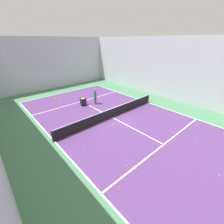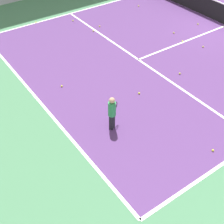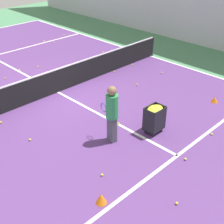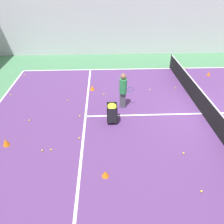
# 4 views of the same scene
# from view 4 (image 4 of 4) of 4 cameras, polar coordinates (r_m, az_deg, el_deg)

# --- Properties ---
(ground_plane) EXTENTS (31.16, 31.16, 0.00)m
(ground_plane) POSITION_cam_4_polar(r_m,az_deg,el_deg) (11.53, 22.39, -0.40)
(ground_plane) COLOR #477F56
(court_playing_area) EXTENTS (11.60, 20.62, 0.00)m
(court_playing_area) POSITION_cam_4_polar(r_m,az_deg,el_deg) (11.53, 22.39, -0.39)
(court_playing_area) COLOR #563370
(court_playing_area) RESTS_ON ground
(line_sideline_right) EXTENTS (0.10, 20.62, 0.00)m
(line_sideline_right) POSITION_cam_4_polar(r_m,az_deg,el_deg) (16.35, 14.97, 10.95)
(line_sideline_right) COLOR white
(line_sideline_right) RESTS_ON ground
(line_service_far) EXTENTS (11.60, 0.10, 0.00)m
(line_service_far) POSITION_cam_4_polar(r_m,az_deg,el_deg) (10.54, -6.94, -1.13)
(line_service_far) COLOR white
(line_service_far) RESTS_ON ground
(line_centre_service) EXTENTS (0.10, 11.34, 0.00)m
(line_centre_service) POSITION_cam_4_polar(r_m,az_deg,el_deg) (11.53, 22.39, -0.37)
(line_centre_service) COLOR white
(line_centre_service) RESTS_ON ground
(hall_enclosure_right) EXTENTS (0.15, 27.46, 7.31)m
(hall_enclosure_right) POSITION_cam_4_polar(r_m,az_deg,el_deg) (18.59, 13.80, 25.48)
(hall_enclosure_right) COLOR silver
(hall_enclosure_right) RESTS_ON ground
(tennis_net) EXTENTS (11.90, 0.10, 0.98)m
(tennis_net) POSITION_cam_4_polar(r_m,az_deg,el_deg) (11.28, 22.93, 1.76)
(tennis_net) COLOR #2D2D33
(tennis_net) RESTS_ON ground
(coach_at_net) EXTENTS (0.42, 0.72, 1.82)m
(coach_at_net) POSITION_cam_4_polar(r_m,az_deg,el_deg) (10.68, 2.93, 6.10)
(coach_at_net) COLOR #4C4C56
(coach_at_net) RESTS_ON ground
(ball_cart) EXTENTS (0.60, 0.45, 0.91)m
(ball_cart) POSITION_cam_4_polar(r_m,az_deg,el_deg) (9.76, 0.00, 0.48)
(ball_cart) COLOR black
(ball_cart) RESTS_ON ground
(training_cone_0) EXTENTS (0.27, 0.27, 0.31)m
(training_cone_0) POSITION_cam_4_polar(r_m,az_deg,el_deg) (9.72, -26.00, -7.08)
(training_cone_0) COLOR orange
(training_cone_0) RESTS_ON ground
(training_cone_2) EXTENTS (0.25, 0.25, 0.22)m
(training_cone_2) POSITION_cam_4_polar(r_m,az_deg,el_deg) (7.68, -1.75, -15.83)
(training_cone_2) COLOR orange
(training_cone_2) RESTS_ON ground
(training_cone_3) EXTENTS (0.27, 0.27, 0.27)m
(training_cone_3) POSITION_cam_4_polar(r_m,az_deg,el_deg) (12.81, -5.19, 6.34)
(training_cone_3) COLOR orange
(training_cone_3) RESTS_ON ground
(training_cone_4) EXTENTS (0.19, 0.19, 0.30)m
(training_cone_4) POSITION_cam_4_polar(r_m,az_deg,el_deg) (15.95, 23.96, 9.20)
(training_cone_4) COLOR orange
(training_cone_4) RESTS_ON ground
(tennis_ball_0) EXTENTS (0.07, 0.07, 0.07)m
(tennis_ball_0) POSITION_cam_4_polar(r_m,az_deg,el_deg) (13.45, -24.93, 4.07)
(tennis_ball_0) COLOR yellow
(tennis_ball_0) RESTS_ON ground
(tennis_ball_2) EXTENTS (0.07, 0.07, 0.07)m
(tennis_ball_2) POSITION_cam_4_polar(r_m,az_deg,el_deg) (16.62, 18.73, 10.82)
(tennis_ball_2) COLOR yellow
(tennis_ball_2) RESTS_ON ground
(tennis_ball_3) EXTENTS (0.07, 0.07, 0.07)m
(tennis_ball_3) POSITION_cam_4_polar(r_m,az_deg,el_deg) (11.94, -11.52, 3.04)
(tennis_ball_3) COLOR yellow
(tennis_ball_3) RESTS_ON ground
(tennis_ball_4) EXTENTS (0.07, 0.07, 0.07)m
(tennis_ball_4) POSITION_cam_4_polar(r_m,az_deg,el_deg) (8.90, 18.17, -10.18)
(tennis_ball_4) COLOR yellow
(tennis_ball_4) RESTS_ON ground
(tennis_ball_5) EXTENTS (0.07, 0.07, 0.07)m
(tennis_ball_5) POSITION_cam_4_polar(r_m,az_deg,el_deg) (10.83, -20.75, -2.06)
(tennis_ball_5) COLOR yellow
(tennis_ball_5) RESTS_ON ground
(tennis_ball_8) EXTENTS (0.07, 0.07, 0.07)m
(tennis_ball_8) POSITION_cam_4_polar(r_m,az_deg,el_deg) (16.71, 19.02, 10.87)
(tennis_ball_8) COLOR yellow
(tennis_ball_8) RESTS_ON ground
(tennis_ball_9) EXTENTS (0.07, 0.07, 0.07)m
(tennis_ball_9) POSITION_cam_4_polar(r_m,az_deg,el_deg) (8.93, -15.63, -9.46)
(tennis_ball_9) COLOR yellow
(tennis_ball_9) RESTS_ON ground
(tennis_ball_10) EXTENTS (0.07, 0.07, 0.07)m
(tennis_ball_10) POSITION_cam_4_polar(r_m,az_deg,el_deg) (10.58, 5.75, -0.69)
(tennis_ball_10) COLOR yellow
(tennis_ball_10) RESTS_ON ground
(tennis_ball_15) EXTENTS (0.07, 0.07, 0.07)m
(tennis_ball_15) POSITION_cam_4_polar(r_m,az_deg,el_deg) (12.97, 9.87, 5.80)
(tennis_ball_15) COLOR yellow
(tennis_ball_15) RESTS_ON ground
(tennis_ball_16) EXTENTS (0.07, 0.07, 0.07)m
(tennis_ball_16) POSITION_cam_4_polar(r_m,az_deg,el_deg) (13.49, 16.20, 6.07)
(tennis_ball_16) COLOR yellow
(tennis_ball_16) RESTS_ON ground
(tennis_ball_21) EXTENTS (0.07, 0.07, 0.07)m
(tennis_ball_21) POSITION_cam_4_polar(r_m,az_deg,el_deg) (15.78, -21.82, 8.98)
(tennis_ball_21) COLOR yellow
(tennis_ball_21) RESTS_ON ground
(tennis_ball_25) EXTENTS (0.07, 0.07, 0.07)m
(tennis_ball_25) POSITION_cam_4_polar(r_m,az_deg,el_deg) (15.62, 5.37, 11.02)
(tennis_ball_25) COLOR yellow
(tennis_ball_25) RESTS_ON ground
(tennis_ball_26) EXTENTS (0.07, 0.07, 0.07)m
(tennis_ball_26) POSITION_cam_4_polar(r_m,az_deg,el_deg) (9.00, -17.74, -9.52)
(tennis_ball_26) COLOR yellow
(tennis_ball_26) RESTS_ON ground
(tennis_ball_29) EXTENTS (0.07, 0.07, 0.07)m
(tennis_ball_29) POSITION_cam_4_polar(r_m,az_deg,el_deg) (10.55, -8.39, -1.01)
(tennis_ball_29) COLOR yellow
(tennis_ball_29) RESTS_ON ground
(tennis_ball_31) EXTENTS (0.07, 0.07, 0.07)m
(tennis_ball_31) POSITION_cam_4_polar(r_m,az_deg,el_deg) (9.24, -8.52, -6.71)
(tennis_ball_31) COLOR yellow
(tennis_ball_31) RESTS_ON ground
(tennis_ball_33) EXTENTS (0.07, 0.07, 0.07)m
(tennis_ball_33) POSITION_cam_4_polar(r_m,az_deg,el_deg) (12.27, -2.17, 4.62)
(tennis_ball_33) COLOR yellow
(tennis_ball_33) RESTS_ON ground
(tennis_ball_34) EXTENTS (0.07, 0.07, 0.07)m
(tennis_ball_34) POSITION_cam_4_polar(r_m,az_deg,el_deg) (7.86, 22.30, -18.60)
(tennis_ball_34) COLOR yellow
(tennis_ball_34) RESTS_ON ground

